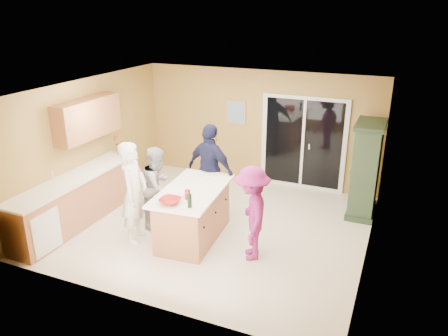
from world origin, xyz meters
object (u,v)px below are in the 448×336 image
at_px(woman_white, 134,193).
at_px(kitchen_island, 193,215).
at_px(woman_navy, 211,171).
at_px(green_hutch, 366,170).
at_px(woman_magenta, 252,214).
at_px(woman_grey, 158,186).

bearing_deg(woman_white, kitchen_island, -77.00).
xyz_separation_m(kitchen_island, woman_navy, (-0.12, 1.00, 0.48)).
distance_m(green_hutch, woman_magenta, 2.82).
bearing_deg(woman_magenta, kitchen_island, -122.55).
bearing_deg(woman_magenta, woman_navy, -156.51).
bearing_deg(kitchen_island, woman_navy, 92.09).
bearing_deg(kitchen_island, woman_grey, 159.55).
height_order(kitchen_island, woman_navy, woman_navy).
height_order(green_hutch, woman_magenta, green_hutch).
distance_m(green_hutch, woman_grey, 4.01).
xyz_separation_m(green_hutch, woman_grey, (-3.49, -1.96, -0.15)).
bearing_deg(kitchen_island, woman_white, -158.31).
bearing_deg(woman_white, woman_grey, -17.53).
height_order(green_hutch, woman_grey, green_hutch).
bearing_deg(woman_grey, woman_magenta, -107.91).
relative_size(green_hutch, woman_white, 1.03).
xyz_separation_m(kitchen_island, woman_white, (-0.90, -0.44, 0.46)).
xyz_separation_m(woman_grey, woman_navy, (0.73, 0.76, 0.16)).
relative_size(woman_white, woman_grey, 1.19).
height_order(woman_white, woman_navy, woman_navy).
height_order(green_hutch, woman_navy, green_hutch).
bearing_deg(woman_grey, woman_white, 169.92).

